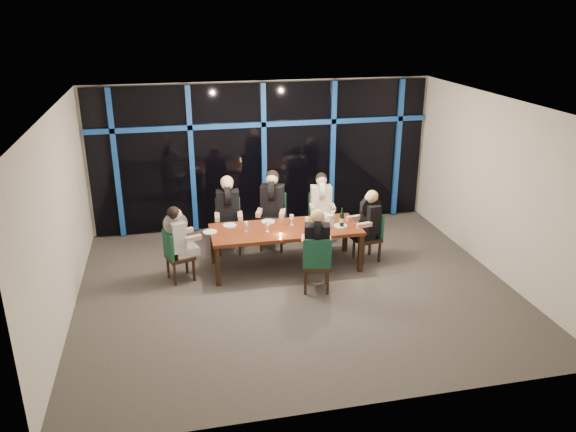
{
  "coord_description": "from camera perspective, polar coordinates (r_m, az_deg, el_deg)",
  "views": [
    {
      "loc": [
        -1.89,
        -8.04,
        4.4
      ],
      "look_at": [
        0.0,
        0.6,
        1.05
      ],
      "focal_mm": 35.0,
      "sensor_mm": 36.0,
      "label": 1
    }
  ],
  "objects": [
    {
      "name": "room",
      "position": [
        8.6,
        0.86,
        4.7
      ],
      "size": [
        7.04,
        7.0,
        3.02
      ],
      "color": "#4E4945",
      "rests_on": "ground"
    },
    {
      "name": "window_wall",
      "position": [
        11.5,
        -2.45,
        6.37
      ],
      "size": [
        6.86,
        0.43,
        2.94
      ],
      "color": "black",
      "rests_on": "ground"
    },
    {
      "name": "dining_table",
      "position": [
        9.78,
        -0.25,
        -1.61
      ],
      "size": [
        2.6,
        1.0,
        0.75
      ],
      "color": "maroon",
      "rests_on": "ground"
    },
    {
      "name": "chair_far_left",
      "position": [
        10.59,
        -6.07,
        -0.64
      ],
      "size": [
        0.5,
        0.5,
        1.01
      ],
      "rotation": [
        0.0,
        0.0,
        -0.08
      ],
      "color": "black",
      "rests_on": "ground"
    },
    {
      "name": "chair_far_mid",
      "position": [
        10.7,
        -1.54,
        -0.18
      ],
      "size": [
        0.61,
        0.61,
        1.04
      ],
      "rotation": [
        0.0,
        0.0,
        -0.32
      ],
      "color": "black",
      "rests_on": "ground"
    },
    {
      "name": "chair_far_right",
      "position": [
        11.01,
        3.29,
        0.12
      ],
      "size": [
        0.5,
        0.5,
        0.95
      ],
      "rotation": [
        0.0,
        0.0,
        -0.14
      ],
      "color": "black",
      "rests_on": "ground"
    },
    {
      "name": "chair_end_left",
      "position": [
        9.57,
        -11.4,
        -3.73
      ],
      "size": [
        0.53,
        0.53,
        0.9
      ],
      "rotation": [
        0.0,
        0.0,
        1.89
      ],
      "color": "black",
      "rests_on": "ground"
    },
    {
      "name": "chair_end_right",
      "position": [
        10.27,
        8.46,
        -1.78
      ],
      "size": [
        0.49,
        0.49,
        0.91
      ],
      "rotation": [
        0.0,
        0.0,
        4.9
      ],
      "color": "black",
      "rests_on": "ground"
    },
    {
      "name": "chair_near_mid",
      "position": [
        9.02,
        2.94,
        -4.63
      ],
      "size": [
        0.54,
        0.54,
        0.97
      ],
      "rotation": [
        0.0,
        0.0,
        2.92
      ],
      "color": "black",
      "rests_on": "ground"
    },
    {
      "name": "diner_far_left",
      "position": [
        10.37,
        -6.13,
        1.24
      ],
      "size": [
        0.52,
        0.64,
        0.98
      ],
      "rotation": [
        0.0,
        0.0,
        -0.08
      ],
      "color": "black",
      "rests_on": "ground"
    },
    {
      "name": "diner_far_mid",
      "position": [
        10.48,
        -1.62,
        1.76
      ],
      "size": [
        0.62,
        0.71,
        1.02
      ],
      "rotation": [
        0.0,
        0.0,
        -0.32
      ],
      "color": "black",
      "rests_on": "ground"
    },
    {
      "name": "diner_far_right",
      "position": [
        10.8,
        3.39,
        1.85
      ],
      "size": [
        0.51,
        0.62,
        0.93
      ],
      "rotation": [
        0.0,
        0.0,
        -0.14
      ],
      "color": "silver",
      "rests_on": "ground"
    },
    {
      "name": "diner_end_left",
      "position": [
        9.45,
        -11.12,
        -1.65
      ],
      "size": [
        0.62,
        0.54,
        0.88
      ],
      "rotation": [
        0.0,
        0.0,
        1.89
      ],
      "color": "black",
      "rests_on": "ground"
    },
    {
      "name": "diner_end_right",
      "position": [
        10.1,
        8.19,
        0.05
      ],
      "size": [
        0.6,
        0.49,
        0.89
      ],
      "rotation": [
        0.0,
        0.0,
        4.9
      ],
      "color": "black",
      "rests_on": "ground"
    },
    {
      "name": "diner_near_mid",
      "position": [
        8.94,
        2.96,
        -2.18
      ],
      "size": [
        0.54,
        0.65,
        0.94
      ],
      "rotation": [
        0.0,
        0.0,
        2.92
      ],
      "color": "black",
      "rests_on": "ground"
    },
    {
      "name": "plate_far_left",
      "position": [
        9.91,
        -5.96,
        -0.94
      ],
      "size": [
        0.24,
        0.24,
        0.01
      ],
      "primitive_type": "cylinder",
      "color": "white",
      "rests_on": "dining_table"
    },
    {
      "name": "plate_far_mid",
      "position": [
        10.03,
        -2.03,
        -0.57
      ],
      "size": [
        0.24,
        0.24,
        0.01
      ],
      "primitive_type": "cylinder",
      "color": "white",
      "rests_on": "dining_table"
    },
    {
      "name": "plate_far_right",
      "position": [
        10.33,
        3.78,
        0.04
      ],
      "size": [
        0.24,
        0.24,
        0.01
      ],
      "primitive_type": "cylinder",
      "color": "white",
      "rests_on": "dining_table"
    },
    {
      "name": "plate_end_left",
      "position": [
        9.67,
        -7.81,
        -1.59
      ],
      "size": [
        0.24,
        0.24,
        0.01
      ],
      "primitive_type": "cylinder",
      "color": "white",
      "rests_on": "dining_table"
    },
    {
      "name": "plate_end_right",
      "position": [
        9.87,
        5.34,
        -1.01
      ],
      "size": [
        0.24,
        0.24,
        0.01
      ],
      "primitive_type": "cylinder",
      "color": "white",
      "rests_on": "dining_table"
    },
    {
      "name": "plate_near_mid",
      "position": [
        9.52,
        2.8,
        -1.78
      ],
      "size": [
        0.24,
        0.24,
        0.01
      ],
      "primitive_type": "cylinder",
      "color": "white",
      "rests_on": "dining_table"
    },
    {
      "name": "wine_bottle",
      "position": [
        9.81,
        5.49,
        -0.37
      ],
      "size": [
        0.08,
        0.08,
        0.35
      ],
      "rotation": [
        0.0,
        0.0,
        -0.22
      ],
      "color": "black",
      "rests_on": "dining_table"
    },
    {
      "name": "water_pitcher",
      "position": [
        9.82,
        4.27,
        -0.48
      ],
      "size": [
        0.13,
        0.12,
        0.21
      ],
      "rotation": [
        0.0,
        0.0,
        0.01
      ],
      "color": "silver",
      "rests_on": "dining_table"
    },
    {
      "name": "tea_light",
      "position": [
        9.47,
        -0.76,
        -1.84
      ],
      "size": [
        0.05,
        0.05,
        0.03
      ],
      "primitive_type": "cylinder",
      "color": "#F1A248",
      "rests_on": "dining_table"
    },
    {
      "name": "wine_glass_a",
      "position": [
        9.56,
        -2.12,
        -0.83
      ],
      "size": [
        0.07,
        0.07,
        0.19
      ],
      "color": "white",
      "rests_on": "dining_table"
    },
    {
      "name": "wine_glass_b",
      "position": [
        9.85,
        0.38,
        -0.16
      ],
      "size": [
        0.07,
        0.07,
        0.19
      ],
      "color": "silver",
      "rests_on": "dining_table"
    },
    {
      "name": "wine_glass_c",
      "position": [
        9.76,
        1.96,
        -0.42
      ],
      "size": [
        0.07,
        0.07,
        0.18
      ],
      "color": "silver",
      "rests_on": "dining_table"
    },
    {
      "name": "wine_glass_d",
      "position": [
        9.61,
        -4.27,
        -0.87
      ],
      "size": [
        0.07,
        0.07,
        0.17
      ],
      "color": "silver",
      "rests_on": "dining_table"
    },
    {
      "name": "wine_glass_e",
      "position": [
        10.04,
        4.57,
        0.2
      ],
      "size": [
        0.07,
        0.07,
        0.19
      ],
      "color": "silver",
      "rests_on": "dining_table"
    }
  ]
}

